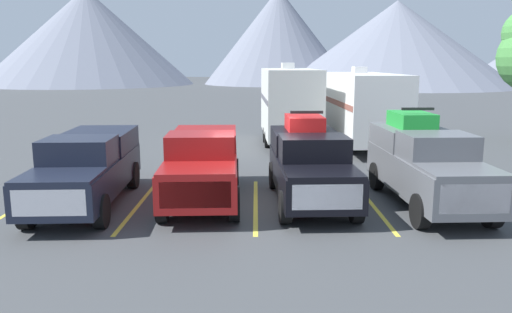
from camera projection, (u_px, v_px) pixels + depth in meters
ground_plane at (256, 204)px, 14.50m from camera, size 240.00×240.00×0.00m
pickup_truck_a at (88, 166)px, 14.33m from camera, size 2.27×5.94×2.01m
pickup_truck_b at (203, 163)px, 14.74m from camera, size 2.30×5.78×2.06m
pickup_truck_c at (310, 162)px, 14.59m from camera, size 2.27×5.40×2.57m
pickup_truck_d at (425, 162)px, 14.33m from camera, size 2.25×5.74×2.69m
lot_stripe_a at (24, 204)px, 14.47m from camera, size 0.12×5.50×0.01m
lot_stripe_b at (140, 204)px, 14.47m from camera, size 0.12×5.50×0.01m
lot_stripe_c at (256, 204)px, 14.47m from camera, size 0.12×5.50×0.01m
lot_stripe_d at (372, 204)px, 14.46m from camera, size 0.12×5.50×0.01m
lot_stripe_e at (489, 204)px, 14.46m from camera, size 0.12×5.50×0.01m
camper_trailer_a at (290, 102)px, 24.37m from camera, size 2.67×7.69×3.96m
camper_trailer_b at (364, 106)px, 23.41m from camera, size 2.81×8.36×3.77m
mountain_ridge at (232, 41)px, 85.99m from camera, size 149.49×44.02×16.65m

